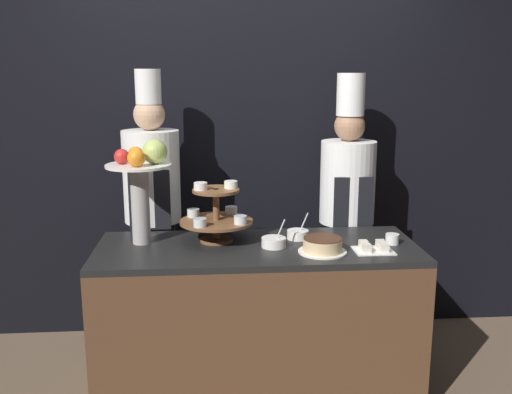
% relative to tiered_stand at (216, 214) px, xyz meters
% --- Properties ---
extents(wall_back, '(10.00, 0.06, 2.80)m').
position_rel_tiered_stand_xyz_m(wall_back, '(0.22, 0.77, 0.38)').
color(wall_back, black).
rests_on(wall_back, ground_plane).
extents(buffet_counter, '(1.75, 0.68, 0.86)m').
position_rel_tiered_stand_xyz_m(buffet_counter, '(0.22, -0.10, -0.59)').
color(buffet_counter, brown).
rests_on(buffet_counter, ground_plane).
extents(tiered_stand, '(0.41, 0.41, 0.34)m').
position_rel_tiered_stand_xyz_m(tiered_stand, '(0.00, 0.00, 0.00)').
color(tiered_stand, brown).
rests_on(tiered_stand, buffet_counter).
extents(fruit_pedestal, '(0.36, 0.36, 0.58)m').
position_rel_tiered_stand_xyz_m(fruit_pedestal, '(-0.40, -0.00, 0.22)').
color(fruit_pedestal, '#B2ADA8').
rests_on(fruit_pedestal, buffet_counter).
extents(cake_round, '(0.26, 0.26, 0.08)m').
position_rel_tiered_stand_xyz_m(cake_round, '(0.55, -0.25, -0.12)').
color(cake_round, white).
rests_on(cake_round, buffet_counter).
extents(cup_white, '(0.07, 0.07, 0.06)m').
position_rel_tiered_stand_xyz_m(cup_white, '(0.96, -0.13, -0.13)').
color(cup_white, white).
rests_on(cup_white, buffet_counter).
extents(cake_square_tray, '(0.21, 0.17, 0.05)m').
position_rel_tiered_stand_xyz_m(cake_square_tray, '(0.82, -0.25, -0.14)').
color(cake_square_tray, white).
rests_on(cake_square_tray, buffet_counter).
extents(serving_bowl_near, '(0.13, 0.13, 0.15)m').
position_rel_tiered_stand_xyz_m(serving_bowl_near, '(0.31, -0.13, -0.13)').
color(serving_bowl_near, white).
rests_on(serving_bowl_near, buffet_counter).
extents(serving_bowl_far, '(0.12, 0.12, 0.15)m').
position_rel_tiered_stand_xyz_m(serving_bowl_far, '(0.46, 0.01, -0.13)').
color(serving_bowl_far, white).
rests_on(serving_bowl_far, buffet_counter).
extents(chef_left, '(0.35, 0.35, 1.81)m').
position_rel_tiered_stand_xyz_m(chef_left, '(-0.39, 0.42, -0.02)').
color(chef_left, '#28282D').
rests_on(chef_left, ground_plane).
extents(chef_center_left, '(0.35, 0.35, 1.78)m').
position_rel_tiered_stand_xyz_m(chef_center_left, '(0.84, 0.42, -0.05)').
color(chef_center_left, black).
rests_on(chef_center_left, ground_plane).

